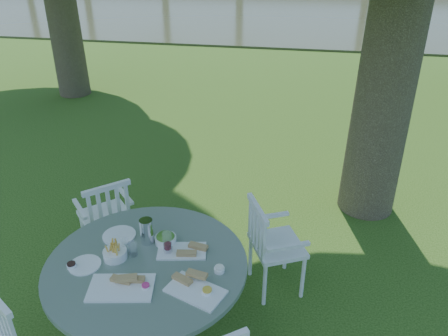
{
  "coord_description": "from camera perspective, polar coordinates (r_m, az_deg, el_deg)",
  "views": [
    {
      "loc": [
        0.69,
        -3.52,
        2.88
      ],
      "look_at": [
        0.0,
        0.2,
        0.85
      ],
      "focal_mm": 35.0,
      "sensor_mm": 36.0,
      "label": 1
    }
  ],
  "objects": [
    {
      "name": "ground",
      "position": [
        4.6,
        -0.46,
        -10.56
      ],
      "size": [
        140.0,
        140.0,
        0.0
      ],
      "primitive_type": "plane",
      "color": "#1C3D0C",
      "rests_on": "ground"
    },
    {
      "name": "chair_nw",
      "position": [
        4.33,
        -15.0,
        -5.85
      ],
      "size": [
        0.61,
        0.61,
        0.88
      ],
      "rotation": [
        0.0,
        0.0,
        -2.39
      ],
      "color": "white",
      "rests_on": "ground"
    },
    {
      "name": "tableware",
      "position": [
        3.36,
        -10.32,
        -11.08
      ],
      "size": [
        1.2,
        0.86,
        0.21
      ],
      "color": "white",
      "rests_on": "table"
    },
    {
      "name": "chair_ne",
      "position": [
        3.86,
        5.77,
        -9.46
      ],
      "size": [
        0.58,
        0.59,
        0.9
      ],
      "rotation": [
        0.0,
        0.0,
        -4.27
      ],
      "color": "white",
      "rests_on": "ground"
    },
    {
      "name": "table",
      "position": [
        3.43,
        -9.92,
        -13.67
      ],
      "size": [
        1.5,
        1.5,
        0.74
      ],
      "color": "black",
      "rests_on": "ground"
    }
  ]
}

